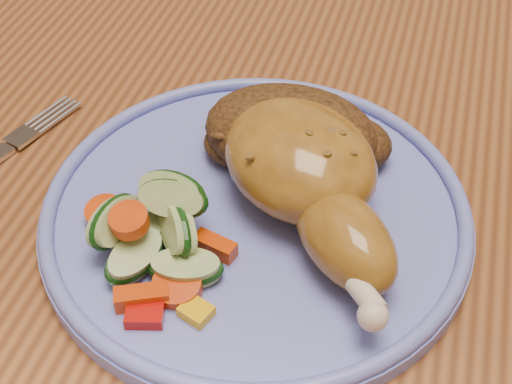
# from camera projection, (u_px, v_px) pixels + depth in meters

# --- Properties ---
(dining_table) EXTENTS (0.90, 1.40, 0.75)m
(dining_table) POSITION_uv_depth(u_px,v_px,m) (387.00, 244.00, 0.57)
(dining_table) COLOR brown
(dining_table) RESTS_ON ground
(chair_far) EXTENTS (0.42, 0.42, 0.91)m
(chair_far) POSITION_uv_depth(u_px,v_px,m) (432.00, 28.00, 1.12)
(chair_far) COLOR #4C2D16
(chair_far) RESTS_ON ground
(plate) EXTENTS (0.28, 0.28, 0.01)m
(plate) POSITION_uv_depth(u_px,v_px,m) (256.00, 215.00, 0.47)
(plate) COLOR #646DC7
(plate) RESTS_ON dining_table
(plate_rim) EXTENTS (0.28, 0.28, 0.01)m
(plate_rim) POSITION_uv_depth(u_px,v_px,m) (256.00, 203.00, 0.46)
(plate_rim) COLOR #646DC7
(plate_rim) RESTS_ON plate
(chicken_leg) EXTENTS (0.16, 0.18, 0.06)m
(chicken_leg) POSITION_uv_depth(u_px,v_px,m) (310.00, 177.00, 0.44)
(chicken_leg) COLOR #98661F
(chicken_leg) RESTS_ON plate
(rice_pilaf) EXTENTS (0.13, 0.09, 0.05)m
(rice_pilaf) POSITION_uv_depth(u_px,v_px,m) (294.00, 135.00, 0.49)
(rice_pilaf) COLOR #4D2E13
(rice_pilaf) RESTS_ON plate
(vegetable_pile) EXTENTS (0.10, 0.11, 0.05)m
(vegetable_pile) POSITION_uv_depth(u_px,v_px,m) (155.00, 233.00, 0.43)
(vegetable_pile) COLOR #A50A05
(vegetable_pile) RESTS_ON plate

